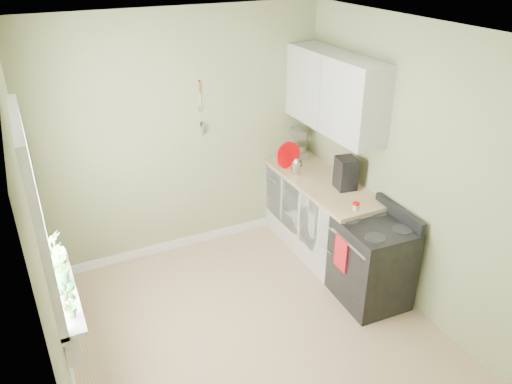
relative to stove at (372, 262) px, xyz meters
name	(u,v)px	position (x,y,z in m)	size (l,w,h in m)	color
floor	(258,340)	(-1.28, -0.05, -0.45)	(3.20, 3.60, 0.02)	#A5825C
ceiling	(258,33)	(-1.28, -0.05, 2.27)	(3.20, 3.60, 0.02)	white
wall_back	(184,137)	(-1.28, 1.76, 0.91)	(3.20, 0.02, 2.70)	#909867
wall_left	(41,263)	(-2.89, -0.05, 0.91)	(0.02, 3.60, 2.70)	#909867
wall_right	(415,173)	(0.33, -0.05, 0.91)	(0.02, 3.60, 2.70)	#909867
base_cabinets	(321,218)	(0.02, 0.95, 0.00)	(0.60, 1.60, 0.87)	silver
countertop	(323,182)	(0.01, 0.95, 0.45)	(0.64, 1.60, 0.04)	tan
upper_cabinets	(334,93)	(0.15, 1.05, 1.41)	(0.35, 1.40, 0.80)	silver
window	(36,216)	(-2.86, 0.25, 1.11)	(0.06, 1.14, 1.44)	white
window_sill	(64,290)	(-2.79, 0.25, 0.44)	(0.18, 1.14, 0.04)	white
radiator	(68,328)	(-2.82, 0.20, 0.11)	(0.12, 0.50, 0.35)	white
wall_utensils	(201,117)	(-1.08, 1.73, 1.13)	(0.02, 0.14, 0.58)	tan
stove	(372,262)	(0.00, 0.00, 0.00)	(0.65, 0.73, 0.98)	black
stand_mixer	(296,143)	(0.10, 1.69, 0.64)	(0.24, 0.35, 0.39)	#B2B2B7
kettle	(296,166)	(-0.17, 1.24, 0.56)	(0.18, 0.10, 0.18)	silver
coffee_maker	(346,174)	(0.12, 0.70, 0.63)	(0.23, 0.25, 0.34)	black
red_tray	(288,155)	(-0.17, 1.41, 0.63)	(0.32, 0.32, 0.02)	#B70206
jar	(356,206)	(-0.06, 0.25, 0.51)	(0.07, 0.07, 0.08)	#A8A189
plant_a	(68,302)	(-2.78, -0.13, 0.60)	(0.15, 0.10, 0.28)	#416E31
plant_b	(60,266)	(-2.78, 0.33, 0.61)	(0.17, 0.13, 0.30)	#416E31
plant_c	(56,248)	(-2.78, 0.61, 0.61)	(0.16, 0.16, 0.29)	#416E31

